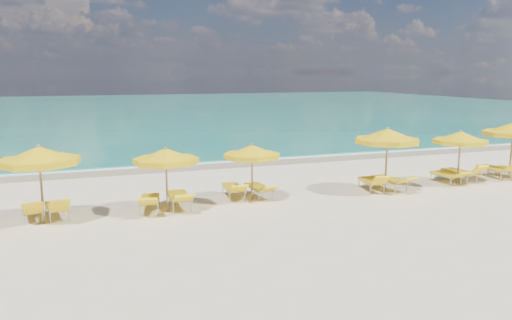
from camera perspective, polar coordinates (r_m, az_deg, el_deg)
name	(u,v)px	position (r m, az deg, el deg)	size (l,w,h in m)	color
ground_plane	(269,198)	(18.66, 1.55, -4.38)	(120.00, 120.00, 0.00)	beige
ocean	(133,109)	(65.35, -13.89, 5.63)	(120.00, 80.00, 0.30)	#147561
wet_sand_band	(217,164)	(25.55, -4.45, -0.49)	(120.00, 2.60, 0.01)	tan
foam_line	(213,162)	(26.31, -4.90, -0.19)	(120.00, 1.20, 0.03)	white
whitecap_near	(89,145)	(34.18, -18.53, 1.68)	(14.00, 0.36, 0.05)	white
whitecap_far	(256,126)	(43.61, -0.02, 3.89)	(18.00, 0.30, 0.05)	white
umbrella_1	(39,156)	(16.54, -23.55, 0.39)	(2.97, 2.97, 2.48)	#9C784E
umbrella_2	(166,156)	(16.74, -10.26, 0.42)	(2.66, 2.66, 2.22)	#9C784E
umbrella_3	(252,152)	(18.01, -0.46, 0.93)	(2.39, 2.39, 2.11)	#9C784E
umbrella_4	(387,137)	(19.93, 14.79, 2.61)	(3.07, 3.07, 2.56)	#9C784E
umbrella_5	(460,138)	(22.45, 22.33, 2.34)	(2.71, 2.71, 2.27)	#9C784E
lounger_1_left	(32,213)	(17.45, -24.20, -5.58)	(0.79, 1.72, 0.81)	#A5A8AD
lounger_1_right	(57,211)	(17.37, -21.78, -5.45)	(0.87, 1.84, 0.85)	#A5A8AD
lounger_2_left	(150,204)	(17.29, -12.05, -4.98)	(0.97, 2.04, 0.77)	#A5A8AD
lounger_2_right	(179,201)	(17.47, -8.76, -4.67)	(0.74, 2.10, 0.79)	#A5A8AD
lounger_3_left	(234,192)	(18.65, -2.58, -3.68)	(0.78, 1.97, 0.77)	#A5A8AD
lounger_3_right	(259,191)	(18.79, 0.34, -3.59)	(0.80, 1.93, 0.68)	#A5A8AD
lounger_4_left	(372,185)	(20.30, 13.07, -2.80)	(0.93, 1.92, 0.84)	#A5A8AD
lounger_4_right	(390,184)	(20.67, 15.11, -2.63)	(0.88, 2.12, 0.76)	#A5A8AD
lounger_5_left	(447,178)	(22.60, 20.95, -1.95)	(0.66, 1.86, 0.70)	#A5A8AD
lounger_5_right	(460,176)	(23.20, 22.31, -1.67)	(0.92, 2.04, 0.91)	#A5A8AD
lounger_6_left	(495,172)	(24.61, 25.67, -1.28)	(0.70, 2.03, 0.86)	#A5A8AD
lounger_6_right	(512,172)	(25.21, 27.22, -1.21)	(0.91, 1.79, 0.85)	#A5A8AD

